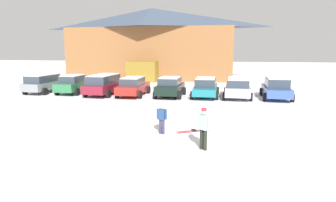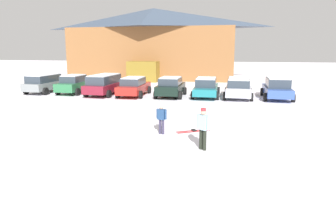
# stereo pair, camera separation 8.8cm
# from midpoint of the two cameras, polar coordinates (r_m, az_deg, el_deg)

# --- Properties ---
(ground) EXTENTS (160.00, 160.00, 0.00)m
(ground) POSITION_cam_midpoint_polar(r_m,az_deg,el_deg) (10.72, -11.67, -11.85)
(ground) COLOR white
(ski_lodge) EXTENTS (22.07, 10.65, 9.08)m
(ski_lodge) POSITION_cam_midpoint_polar(r_m,az_deg,el_deg) (40.49, -2.72, 10.95)
(ski_lodge) COLOR brown
(ski_lodge) RESTS_ON ground
(parked_grey_wagon) EXTENTS (2.33, 4.21, 1.65)m
(parked_grey_wagon) POSITION_cam_midpoint_polar(r_m,az_deg,el_deg) (29.06, -22.41, 3.23)
(parked_grey_wagon) COLOR gray
(parked_grey_wagon) RESTS_ON ground
(parked_green_coupe) EXTENTS (2.19, 4.18, 1.64)m
(parked_green_coupe) POSITION_cam_midpoint_polar(r_m,az_deg,el_deg) (27.78, -17.27, 3.13)
(parked_green_coupe) COLOR #2A6E42
(parked_green_coupe) RESTS_ON ground
(parked_maroon_van) EXTENTS (2.49, 4.70, 1.75)m
(parked_maroon_van) POSITION_cam_midpoint_polar(r_m,az_deg,el_deg) (26.10, -11.90, 3.19)
(parked_maroon_van) COLOR maroon
(parked_maroon_van) RESTS_ON ground
(parked_red_sedan) EXTENTS (2.16, 4.64, 1.58)m
(parked_red_sedan) POSITION_cam_midpoint_polar(r_m,az_deg,el_deg) (25.27, -6.42, 2.82)
(parked_red_sedan) COLOR red
(parked_red_sedan) RESTS_ON ground
(parked_black_sedan) EXTENTS (2.30, 4.11, 1.63)m
(parked_black_sedan) POSITION_cam_midpoint_polar(r_m,az_deg,el_deg) (24.61, 0.63, 2.75)
(parked_black_sedan) COLOR black
(parked_black_sedan) RESTS_ON ground
(parked_teal_hatchback) EXTENTS (2.23, 4.82, 1.58)m
(parked_teal_hatchback) POSITION_cam_midpoint_polar(r_m,az_deg,el_deg) (24.77, 7.38, 2.65)
(parked_teal_hatchback) COLOR #1B727B
(parked_teal_hatchback) RESTS_ON ground
(parked_silver_wagon) EXTENTS (2.41, 4.55, 1.61)m
(parked_silver_wagon) POSITION_cam_midpoint_polar(r_m,az_deg,el_deg) (24.62, 13.35, 2.59)
(parked_silver_wagon) COLOR #B5B7C7
(parked_silver_wagon) RESTS_ON ground
(parked_blue_hatchback) EXTENTS (2.37, 4.65, 1.69)m
(parked_blue_hatchback) POSITION_cam_midpoint_polar(r_m,az_deg,el_deg) (25.08, 20.16, 2.31)
(parked_blue_hatchback) COLOR #33509E
(parked_blue_hatchback) RESTS_ON ground
(skier_adult_in_blue_parka) EXTENTS (0.51, 0.43, 1.67)m
(skier_adult_in_blue_parka) POSITION_cam_midpoint_polar(r_m,az_deg,el_deg) (11.80, 6.90, -4.83)
(skier_adult_in_blue_parka) COLOR black
(skier_adult_in_blue_parka) RESTS_ON ground
(skier_teen_in_navy_coat) EXTENTS (0.51, 0.29, 1.41)m
(skier_teen_in_navy_coat) POSITION_cam_midpoint_polar(r_m,az_deg,el_deg) (13.88, -1.06, -3.13)
(skier_teen_in_navy_coat) COLOR #353149
(skier_teen_in_navy_coat) RESTS_ON ground
(pair_of_skis) EXTENTS (1.61, 1.04, 0.08)m
(pair_of_skis) POSITION_cam_midpoint_polar(r_m,az_deg,el_deg) (14.55, 5.01, -5.70)
(pair_of_skis) COLOR red
(pair_of_skis) RESTS_ON ground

